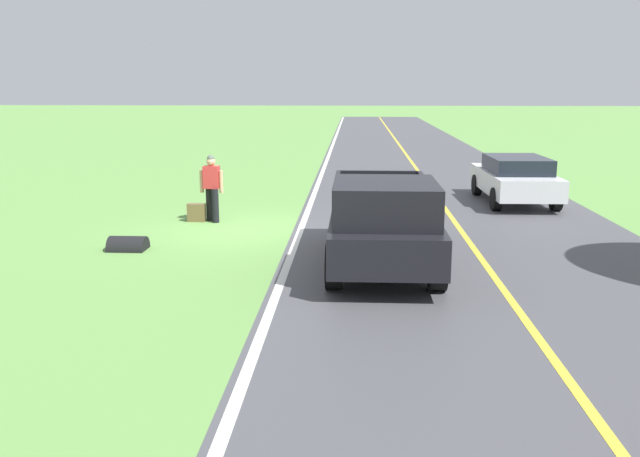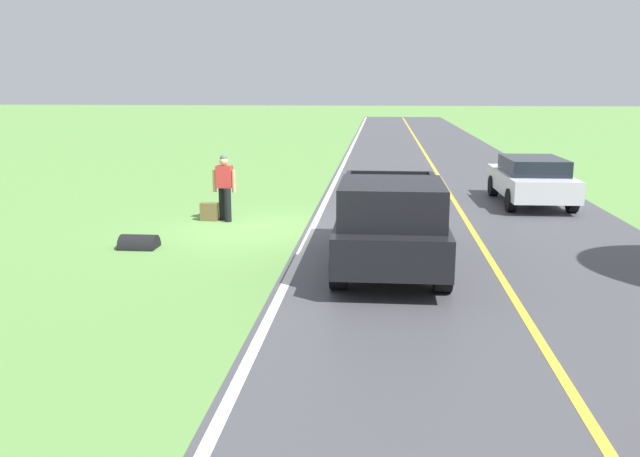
# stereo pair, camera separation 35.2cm
# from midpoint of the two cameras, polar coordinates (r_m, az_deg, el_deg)

# --- Properties ---
(ground_plane) EXTENTS (200.00, 200.00, 0.00)m
(ground_plane) POSITION_cam_midpoint_polar(r_m,az_deg,el_deg) (16.89, -4.58, -0.09)
(ground_plane) COLOR #609347
(road_surface) EXTENTS (8.26, 120.00, 0.00)m
(road_surface) POSITION_cam_midpoint_polar(r_m,az_deg,el_deg) (16.83, 13.38, -0.42)
(road_surface) COLOR #47474C
(road_surface) RESTS_ON ground
(lane_edge_line) EXTENTS (0.16, 117.60, 0.00)m
(lane_edge_line) POSITION_cam_midpoint_polar(r_m,az_deg,el_deg) (16.72, -0.13, -0.16)
(lane_edge_line) COLOR silver
(lane_edge_line) RESTS_ON ground
(lane_centre_line) EXTENTS (0.14, 117.60, 0.00)m
(lane_centre_line) POSITION_cam_midpoint_polar(r_m,az_deg,el_deg) (16.83, 13.38, -0.41)
(lane_centre_line) COLOR gold
(lane_centre_line) RESTS_ON ground
(hitchhiker_walking) EXTENTS (0.62, 0.53, 1.75)m
(hitchhiker_walking) POSITION_cam_midpoint_polar(r_m,az_deg,el_deg) (17.94, -7.43, 3.74)
(hitchhiker_walking) COLOR black
(hitchhiker_walking) RESTS_ON ground
(suitcase_carried) EXTENTS (0.47, 0.23, 0.47)m
(suitcase_carried) POSITION_cam_midpoint_polar(r_m,az_deg,el_deg) (18.11, -8.72, 1.39)
(suitcase_carried) COLOR brown
(suitcase_carried) RESTS_ON ground
(pickup_truck_passing) EXTENTS (2.11, 5.40, 1.82)m
(pickup_truck_passing) POSITION_cam_midpoint_polar(r_m,az_deg,el_deg) (13.17, 6.69, 0.71)
(pickup_truck_passing) COLOR black
(pickup_truck_passing) RESTS_ON ground
(sedan_near_oncoming) EXTENTS (2.00, 4.44, 1.41)m
(sedan_near_oncoming) POSITION_cam_midpoint_polar(r_m,az_deg,el_deg) (21.36, 17.75, 3.98)
(sedan_near_oncoming) COLOR silver
(sedan_near_oncoming) RESTS_ON ground
(drainage_culvert) EXTENTS (0.80, 0.60, 0.60)m
(drainage_culvert) POSITION_cam_midpoint_polar(r_m,az_deg,el_deg) (15.42, -14.28, -1.60)
(drainage_culvert) COLOR black
(drainage_culvert) RESTS_ON ground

